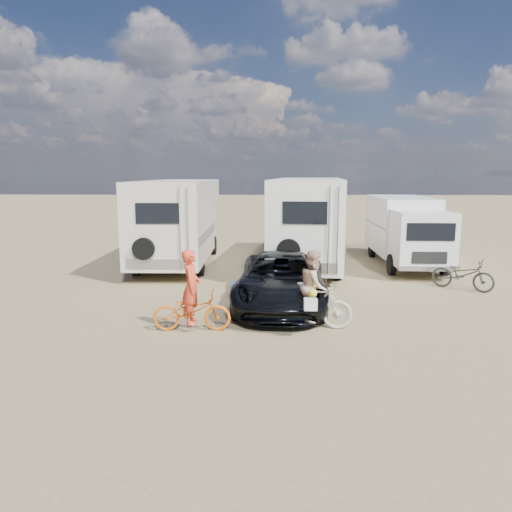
{
  "coord_description": "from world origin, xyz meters",
  "views": [
    {
      "loc": [
        -1.53,
        -11.47,
        3.59
      ],
      "look_at": [
        -1.88,
        1.73,
        1.3
      ],
      "focal_mm": 33.52,
      "sensor_mm": 36.0,
      "label": 1
    }
  ],
  "objects_px": {
    "dark_suv": "(281,280)",
    "bike_woman": "(314,305)",
    "cooler": "(243,291)",
    "bike_parked": "(463,274)",
    "box_truck": "(406,232)",
    "crate": "(320,279)",
    "rider_man": "(191,294)",
    "rv_left": "(179,223)",
    "bike_man": "(192,311)",
    "rider_woman": "(314,293)",
    "rv_main": "(308,223)"
  },
  "relations": [
    {
      "from": "box_truck",
      "to": "rider_woman",
      "type": "xyz_separation_m",
      "value": [
        -4.3,
        -7.82,
        -0.49
      ]
    },
    {
      "from": "rv_left",
      "to": "bike_man",
      "type": "xyz_separation_m",
      "value": [
        1.82,
        -8.27,
        -1.19
      ]
    },
    {
      "from": "dark_suv",
      "to": "cooler",
      "type": "distance_m",
      "value": 1.35
    },
    {
      "from": "dark_suv",
      "to": "bike_man",
      "type": "relative_size",
      "value": 2.86
    },
    {
      "from": "box_truck",
      "to": "rider_man",
      "type": "relative_size",
      "value": 3.58
    },
    {
      "from": "rv_left",
      "to": "bike_man",
      "type": "bearing_deg",
      "value": -78.36
    },
    {
      "from": "dark_suv",
      "to": "bike_parked",
      "type": "height_order",
      "value": "dark_suv"
    },
    {
      "from": "bike_parked",
      "to": "cooler",
      "type": "relative_size",
      "value": 3.1
    },
    {
      "from": "bike_woman",
      "to": "rider_man",
      "type": "distance_m",
      "value": 2.85
    },
    {
      "from": "bike_parked",
      "to": "crate",
      "type": "relative_size",
      "value": 4.59
    },
    {
      "from": "dark_suv",
      "to": "bike_man",
      "type": "height_order",
      "value": "dark_suv"
    },
    {
      "from": "crate",
      "to": "bike_parked",
      "type": "bearing_deg",
      "value": -8.94
    },
    {
      "from": "dark_suv",
      "to": "bike_woman",
      "type": "distance_m",
      "value": 2.06
    },
    {
      "from": "rv_main",
      "to": "bike_parked",
      "type": "relative_size",
      "value": 4.5
    },
    {
      "from": "bike_woman",
      "to": "cooler",
      "type": "distance_m",
      "value": 3.16
    },
    {
      "from": "crate",
      "to": "rv_left",
      "type": "bearing_deg",
      "value": 146.89
    },
    {
      "from": "rider_man",
      "to": "rv_main",
      "type": "bearing_deg",
      "value": -24.64
    },
    {
      "from": "bike_woman",
      "to": "rider_man",
      "type": "relative_size",
      "value": 1.05
    },
    {
      "from": "rv_main",
      "to": "bike_man",
      "type": "relative_size",
      "value": 4.73
    },
    {
      "from": "box_truck",
      "to": "bike_woman",
      "type": "height_order",
      "value": "box_truck"
    },
    {
      "from": "rider_woman",
      "to": "crate",
      "type": "distance_m",
      "value": 4.64
    },
    {
      "from": "rv_main",
      "to": "rider_woman",
      "type": "bearing_deg",
      "value": -87.33
    },
    {
      "from": "rider_woman",
      "to": "cooler",
      "type": "distance_m",
      "value": 3.2
    },
    {
      "from": "rv_left",
      "to": "crate",
      "type": "xyz_separation_m",
      "value": [
        5.29,
        -3.45,
        -1.49
      ]
    },
    {
      "from": "rv_main",
      "to": "rider_woman",
      "type": "height_order",
      "value": "rv_main"
    },
    {
      "from": "rv_left",
      "to": "box_truck",
      "type": "relative_size",
      "value": 1.23
    },
    {
      "from": "box_truck",
      "to": "crate",
      "type": "distance_m",
      "value": 5.04
    },
    {
      "from": "rider_man",
      "to": "crate",
      "type": "distance_m",
      "value": 5.98
    },
    {
      "from": "bike_parked",
      "to": "cooler",
      "type": "height_order",
      "value": "bike_parked"
    },
    {
      "from": "rider_man",
      "to": "rider_woman",
      "type": "xyz_separation_m",
      "value": [
        2.82,
        0.28,
        -0.02
      ]
    },
    {
      "from": "dark_suv",
      "to": "bike_parked",
      "type": "distance_m",
      "value": 6.02
    },
    {
      "from": "box_truck",
      "to": "rider_woman",
      "type": "height_order",
      "value": "box_truck"
    },
    {
      "from": "rider_man",
      "to": "rv_left",
      "type": "bearing_deg",
      "value": 10.09
    },
    {
      "from": "rider_man",
      "to": "crate",
      "type": "height_order",
      "value": "rider_man"
    },
    {
      "from": "cooler",
      "to": "dark_suv",
      "type": "bearing_deg",
      "value": -19.68
    },
    {
      "from": "crate",
      "to": "rider_man",
      "type": "bearing_deg",
      "value": -125.72
    },
    {
      "from": "bike_woman",
      "to": "bike_parked",
      "type": "bearing_deg",
      "value": -42.36
    },
    {
      "from": "crate",
      "to": "cooler",
      "type": "bearing_deg",
      "value": -141.18
    },
    {
      "from": "bike_man",
      "to": "bike_woman",
      "type": "distance_m",
      "value": 2.84
    },
    {
      "from": "rv_left",
      "to": "bike_woman",
      "type": "height_order",
      "value": "rv_left"
    },
    {
      "from": "dark_suv",
      "to": "bike_man",
      "type": "bearing_deg",
      "value": -130.67
    },
    {
      "from": "rv_left",
      "to": "bike_man",
      "type": "distance_m",
      "value": 8.55
    },
    {
      "from": "cooler",
      "to": "rider_man",
      "type": "bearing_deg",
      "value": -98.39
    },
    {
      "from": "bike_woman",
      "to": "crate",
      "type": "bearing_deg",
      "value": 1.82
    },
    {
      "from": "crate",
      "to": "box_truck",
      "type": "bearing_deg",
      "value": 41.82
    },
    {
      "from": "rv_main",
      "to": "rider_man",
      "type": "bearing_deg",
      "value": -106.02
    },
    {
      "from": "rider_woman",
      "to": "bike_woman",
      "type": "bearing_deg",
      "value": 99.91
    },
    {
      "from": "bike_man",
      "to": "crate",
      "type": "xyz_separation_m",
      "value": [
        3.47,
        4.82,
        -0.31
      ]
    },
    {
      "from": "bike_parked",
      "to": "cooler",
      "type": "xyz_separation_m",
      "value": [
        -6.79,
        -1.28,
        -0.25
      ]
    },
    {
      "from": "rider_man",
      "to": "cooler",
      "type": "bearing_deg",
      "value": -22.0
    }
  ]
}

